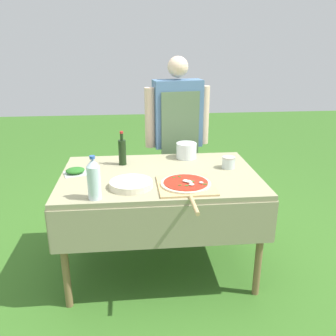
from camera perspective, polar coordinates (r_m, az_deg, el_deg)
ground_plane at (r=2.83m, az=-1.26°, el=-15.26°), size 12.00×12.00×0.00m
prep_table at (r=2.51m, az=-1.37°, el=-2.69°), size 1.38×0.91×0.75m
person_cook at (r=3.10m, az=1.52°, el=6.05°), size 0.56×0.24×1.51m
pizza_on_peel at (r=2.26m, az=2.93°, el=-2.73°), size 0.36×0.59×0.05m
oil_bottle at (r=2.66m, az=-7.34°, el=2.64°), size 0.06×0.06×0.26m
water_bottle at (r=2.09m, az=-11.82°, el=-1.71°), size 0.08×0.08×0.26m
herb_container at (r=2.55m, az=-14.65°, el=-0.47°), size 0.19×0.17×0.05m
mixing_tub at (r=2.80m, az=2.97°, el=2.82°), size 0.16×0.16×0.12m
plate_stack at (r=2.26m, az=-5.93°, el=-2.57°), size 0.28×0.28×0.04m
sauce_jar at (r=2.62m, az=9.67°, el=0.79°), size 0.10×0.10×0.09m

